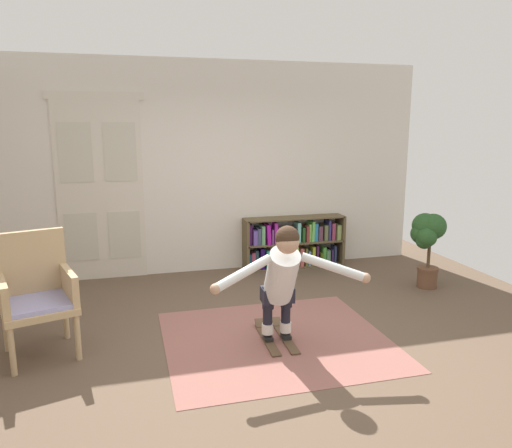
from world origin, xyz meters
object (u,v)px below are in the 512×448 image
potted_plant (427,237)px  skis_pair (276,336)px  bookshelf (292,244)px  wicker_chair (36,291)px  person_skier (282,275)px

potted_plant → skis_pair: size_ratio=1.27×
bookshelf → potted_plant: size_ratio=1.56×
potted_plant → skis_pair: potted_plant is taller
wicker_chair → skis_pair: bearing=-7.6°
wicker_chair → skis_pair: wicker_chair is taller
skis_pair → wicker_chair: bearing=172.4°
person_skier → skis_pair: bearing=87.7°
wicker_chair → bookshelf: bearing=32.6°
person_skier → wicker_chair: bearing=167.0°
potted_plant → person_skier: 2.60m
bookshelf → wicker_chair: (-3.11, -1.99, 0.23)m
skis_pair → person_skier: person_skier is taller
bookshelf → skis_pair: (-0.96, -2.28, -0.33)m
potted_plant → person_skier: person_skier is taller
potted_plant → skis_pair: 2.58m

